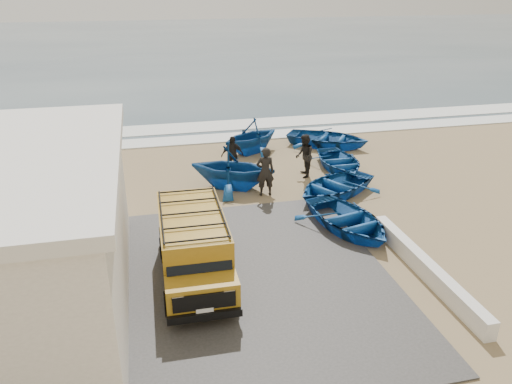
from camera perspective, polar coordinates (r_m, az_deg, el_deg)
ground at (r=16.46m, az=-2.00°, el=-6.21°), size 160.00×160.00×0.00m
slab at (r=14.55m, az=-8.32°, el=-10.71°), size 12.00×10.00×0.05m
ocean at (r=70.61m, az=-11.27°, el=16.20°), size 180.00×88.00×0.01m
surf_line at (r=27.44m, az=-6.92°, el=5.96°), size 180.00×1.60×0.06m
surf_wash at (r=29.83m, az=-7.49°, el=7.31°), size 180.00×2.20×0.04m
parapet at (r=15.59m, az=18.82°, el=-8.24°), size 0.35×6.00×0.55m
van at (r=14.42m, az=-7.14°, el=-6.00°), size 1.97×4.74×2.02m
boat_near_left at (r=17.59m, az=10.44°, el=-3.10°), size 3.66×4.48×0.81m
boat_near_right at (r=20.35m, az=8.92°, el=0.71°), size 4.69×4.26×0.80m
boat_mid_left at (r=20.57m, az=-2.72°, el=2.85°), size 4.54×4.32×1.87m
boat_mid_right at (r=23.20m, az=9.47°, el=3.45°), size 2.58×3.59×0.74m
boat_far_left at (r=24.97m, az=-0.57°, el=6.42°), size 4.32×4.16×1.75m
boat_far_right at (r=26.36m, az=8.21°, el=6.09°), size 5.18×4.88×0.87m
fisherman_front at (r=19.88m, az=1.06°, el=2.35°), size 0.75×0.51×2.02m
fisherman_middle at (r=21.93m, az=5.55°, el=4.11°), size 0.88×1.05×1.90m
fisherman_back at (r=22.21m, az=-2.74°, el=4.22°), size 1.06×0.55×1.74m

